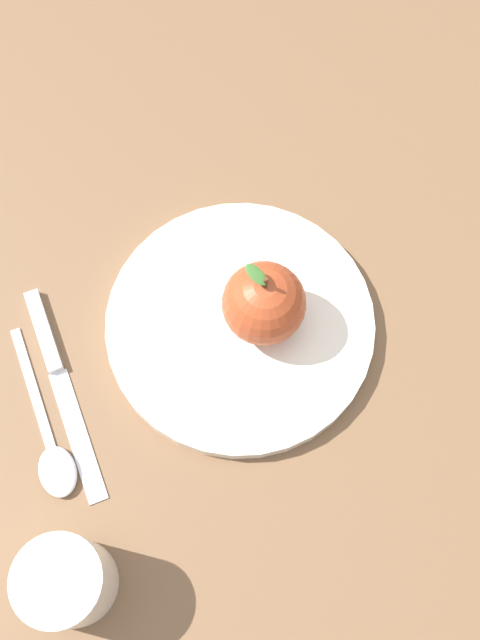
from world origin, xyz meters
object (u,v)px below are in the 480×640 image
(dinner_plate, at_px, (240,324))
(spoon, at_px, (52,452))
(apple, at_px, (264,303))
(knife, at_px, (57,372))
(cup, at_px, (66,582))

(dinner_plate, relative_size, spoon, 1.63)
(apple, distance_m, knife, 0.21)
(dinner_plate, relative_size, apple, 2.79)
(spoon, bearing_deg, apple, -110.00)
(spoon, bearing_deg, cup, 142.43)
(apple, relative_size, knife, 0.48)
(cup, distance_m, knife, 0.20)
(dinner_plate, bearing_deg, cup, 96.19)
(dinner_plate, relative_size, cup, 3.17)
(dinner_plate, xyz_separation_m, knife, (0.11, 0.14, -0.01))
(cup, height_order, knife, cup)
(cup, bearing_deg, dinner_plate, -83.81)
(cup, xyz_separation_m, spoon, (0.09, -0.07, -0.04))
(knife, distance_m, spoon, 0.08)
(cup, bearing_deg, knife, -43.01)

